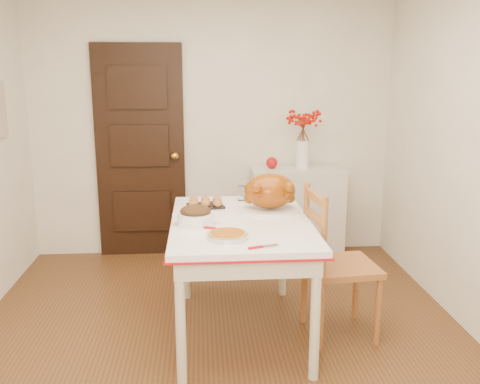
{
  "coord_description": "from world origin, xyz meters",
  "views": [
    {
      "loc": [
        -0.12,
        -3.16,
        1.82
      ],
      "look_at": [
        0.14,
        0.3,
        1.01
      ],
      "focal_mm": 39.53,
      "sensor_mm": 36.0,
      "label": 1
    }
  ],
  "objects": [
    {
      "name": "drinking_glass",
      "position": [
        0.2,
        0.79,
        0.88
      ],
      "size": [
        0.09,
        0.09,
        0.11
      ],
      "primitive_type": "cylinder",
      "rotation": [
        0.0,
        0.0,
        -0.37
      ],
      "color": "white",
      "rests_on": "kitchen_table"
    },
    {
      "name": "floor",
      "position": [
        0.0,
        0.0,
        0.0
      ],
      "size": [
        3.5,
        4.0,
        0.0
      ],
      "primitive_type": "cube",
      "color": "#442A17",
      "rests_on": "ground"
    },
    {
      "name": "chair_oak",
      "position": [
        0.83,
        0.19,
        0.52
      ],
      "size": [
        0.5,
        0.5,
        1.04
      ],
      "primitive_type": null,
      "rotation": [
        0.0,
        0.0,
        1.66
      ],
      "color": "#A05F34",
      "rests_on": "floor"
    },
    {
      "name": "stuffing_dish",
      "position": [
        -0.16,
        0.17,
        0.89
      ],
      "size": [
        0.32,
        0.26,
        0.12
      ],
      "primitive_type": null,
      "rotation": [
        0.0,
        0.0,
        -0.09
      ],
      "color": "#563519",
      "rests_on": "kitchen_table"
    },
    {
      "name": "turkey_platter",
      "position": [
        0.37,
        0.45,
        0.96
      ],
      "size": [
        0.5,
        0.44,
        0.27
      ],
      "primitive_type": null,
      "rotation": [
        0.0,
        0.0,
        -0.27
      ],
      "color": "#854306",
      "rests_on": "kitchen_table"
    },
    {
      "name": "apple",
      "position": [
        0.56,
        1.78,
        0.94
      ],
      "size": [
        0.11,
        0.11,
        0.11
      ],
      "primitive_type": "sphere",
      "color": "#B40A10",
      "rests_on": "sideboard"
    },
    {
      "name": "pumpkin_pie",
      "position": [
        0.03,
        -0.15,
        0.85
      ],
      "size": [
        0.31,
        0.31,
        0.05
      ],
      "primitive_type": "cylinder",
      "rotation": [
        0.0,
        0.0,
        -0.36
      ],
      "color": "#984A07",
      "rests_on": "kitchen_table"
    },
    {
      "name": "carving_knife",
      "position": [
        0.0,
        0.03,
        0.83
      ],
      "size": [
        0.24,
        0.14,
        0.01
      ],
      "primitive_type": null,
      "rotation": [
        0.0,
        0.0,
        -0.4
      ],
      "color": "silver",
      "rests_on": "kitchen_table"
    },
    {
      "name": "shaker_pair",
      "position": [
        0.48,
        0.82,
        0.87
      ],
      "size": [
        0.09,
        0.05,
        0.09
      ],
      "primitive_type": null,
      "rotation": [
        0.0,
        0.0,
        0.16
      ],
      "color": "white",
      "rests_on": "kitchen_table"
    },
    {
      "name": "wall_back",
      "position": [
        0.0,
        2.0,
        1.25
      ],
      "size": [
        3.5,
        0.0,
        2.5
      ],
      "primitive_type": "cube",
      "color": "white",
      "rests_on": "ground"
    },
    {
      "name": "pie_server",
      "position": [
        0.23,
        -0.33,
        0.83
      ],
      "size": [
        0.19,
        0.11,
        0.01
      ],
      "primitive_type": null,
      "rotation": [
        0.0,
        0.0,
        0.32
      ],
      "color": "silver",
      "rests_on": "kitchen_table"
    },
    {
      "name": "berry_vase",
      "position": [
        0.86,
        1.78,
        1.16
      ],
      "size": [
        0.28,
        0.28,
        0.54
      ],
      "primitive_type": null,
      "color": "white",
      "rests_on": "sideboard"
    },
    {
      "name": "sideboard",
      "position": [
        0.81,
        1.78,
        0.44
      ],
      "size": [
        0.89,
        0.39,
        0.89
      ],
      "primitive_type": "cube",
      "color": "beige",
      "rests_on": "floor"
    },
    {
      "name": "wall_front",
      "position": [
        0.0,
        -2.0,
        1.25
      ],
      "size": [
        3.5,
        0.0,
        2.5
      ],
      "primitive_type": "cube",
      "color": "white",
      "rests_on": "ground"
    },
    {
      "name": "rolls_tray",
      "position": [
        -0.09,
        0.6,
        0.86
      ],
      "size": [
        0.29,
        0.25,
        0.07
      ],
      "primitive_type": null,
      "rotation": [
        0.0,
        0.0,
        0.23
      ],
      "color": "#9B5F31",
      "rests_on": "kitchen_table"
    },
    {
      "name": "kitchen_table",
      "position": [
        0.14,
        0.25,
        0.41
      ],
      "size": [
        0.95,
        1.38,
        0.83
      ],
      "primitive_type": null,
      "color": "white",
      "rests_on": "floor"
    },
    {
      "name": "door_back",
      "position": [
        -0.7,
        1.97,
        1.03
      ],
      "size": [
        0.85,
        0.06,
        2.06
      ],
      "primitive_type": "cube",
      "color": "black",
      "rests_on": "ground"
    }
  ]
}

